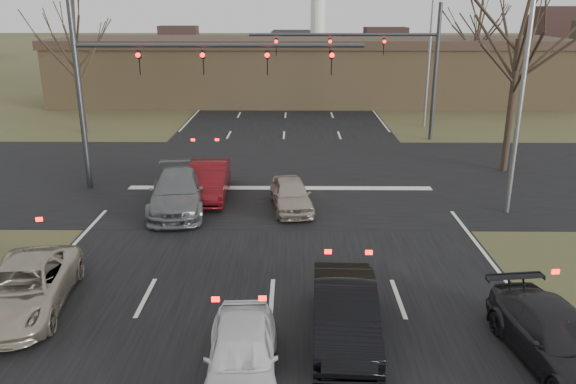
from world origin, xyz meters
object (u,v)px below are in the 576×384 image
Objects in this scene: car_silver_suv at (24,288)px; car_black_hatch at (345,312)px; mast_arm_far at (389,56)px; building at (310,70)px; mast_arm_near at (155,73)px; car_silver_ahead at (291,194)px; car_charcoal_sedan at (557,339)px; car_grey_ahead at (177,192)px; car_red_ahead at (208,180)px; car_white_sedan at (242,354)px; streetlight_right_near at (520,68)px; streetlight_right_far at (427,42)px.

car_black_hatch is (8.33, -1.27, 0.06)m from car_silver_suv.
mast_arm_far is 24.62m from car_silver_suv.
mast_arm_near is (-7.23, -25.00, 2.41)m from building.
mast_arm_far is at bearing -74.42° from building.
car_silver_suv is at bearing -139.31° from car_silver_ahead.
car_silver_suv is 13.19m from car_charcoal_sedan.
mast_arm_far is 3.04× the size of car_silver_ahead.
car_charcoal_sedan is at bearing -47.69° from mast_arm_near.
mast_arm_far is 2.16× the size of car_grey_ahead.
car_red_ahead is (3.50, 9.44, 0.09)m from car_silver_suv.
mast_arm_far is at bearing 51.25° from car_silver_suv.
car_silver_suv reaches higher than car_charcoal_sedan.
car_white_sedan is 0.84× the size of car_red_ahead.
mast_arm_near is at bearing 125.21° from car_charcoal_sedan.
car_silver_ahead is (-1.50, -27.70, -2.04)m from building.
streetlight_right_near is 2.32× the size of car_black_hatch.
car_red_ahead is at bearing 116.34° from car_black_hatch.
car_grey_ahead reaches higher than car_silver_ahead.
car_black_hatch is at bearing -101.22° from mast_arm_far.
streetlight_right_near is 9.69m from car_silver_ahead.
car_grey_ahead reaches higher than car_black_hatch.
building is 9.79× the size of car_charcoal_sedan.
building is 36.70m from car_silver_suv.
building reaches higher than car_silver_ahead.
car_silver_suv reaches higher than car_white_sedan.
streetlight_right_near is 1.00× the size of streetlight_right_far.
streetlight_right_near is 2.14× the size of car_silver_suv.
streetlight_right_far is (0.50, 17.00, 0.00)m from streetlight_right_near.
car_charcoal_sedan is 15.06m from car_red_ahead.
car_silver_ahead is at bearing -25.21° from mast_arm_near.
car_white_sedan reaches higher than car_charcoal_sedan.
mast_arm_far reaches higher than car_white_sedan.
car_grey_ahead is (-13.32, -16.77, -4.84)m from streetlight_right_far.
mast_arm_near is 2.81× the size of car_black_hatch.
car_silver_suv is (-8.50, -35.64, -2.02)m from building.
car_black_hatch is (-4.35, -21.91, -4.31)m from mast_arm_far.
car_grey_ahead is (-10.50, 10.12, 0.12)m from car_charcoal_sedan.
mast_arm_far is (11.41, 10.00, -0.06)m from mast_arm_near.
building is 13.53m from streetlight_right_far.
mast_arm_near reaches higher than car_silver_suv.
mast_arm_far is 13.28m from streetlight_right_near.
mast_arm_far reaches higher than car_charcoal_sedan.
mast_arm_far reaches higher than car_red_ahead.
mast_arm_far is 1.11× the size of streetlight_right_near.
streetlight_right_near is 12.90m from car_red_ahead.
car_grey_ahead is at bearing 105.13° from car_white_sedan.
car_black_hatch is at bearing -89.69° from car_silver_ahead.
mast_arm_near is at bearing -136.11° from streetlight_right_far.
car_silver_suv is 1.27× the size of car_silver_ahead.
car_grey_ahead reaches higher than car_charcoal_sedan.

